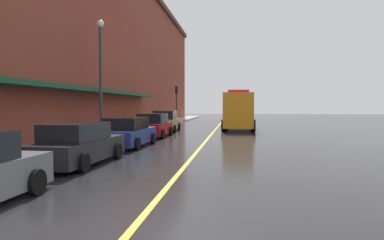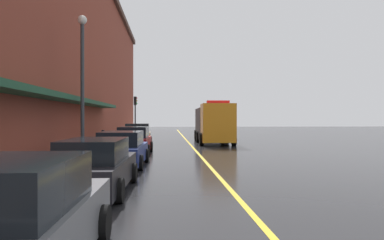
# 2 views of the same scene
# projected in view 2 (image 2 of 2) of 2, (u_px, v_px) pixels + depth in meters

# --- Properties ---
(ground_plane) EXTENTS (112.00, 112.00, 0.00)m
(ground_plane) POSITION_uv_depth(u_px,v_px,m) (190.00, 144.00, 29.28)
(ground_plane) COLOR #232326
(sidewalk_left) EXTENTS (2.40, 70.00, 0.15)m
(sidewalk_left) POSITION_uv_depth(u_px,v_px,m) (113.00, 144.00, 28.84)
(sidewalk_left) COLOR #ADA8A0
(sidewalk_left) RESTS_ON ground
(lane_center_stripe) EXTENTS (0.16, 70.00, 0.01)m
(lane_center_stripe) POSITION_uv_depth(u_px,v_px,m) (190.00, 144.00, 29.28)
(lane_center_stripe) COLOR gold
(lane_center_stripe) RESTS_ON ground
(brick_building_left) EXTENTS (12.14, 64.00, 14.90)m
(brick_building_left) POSITION_uv_depth(u_px,v_px,m) (22.00, 48.00, 27.32)
(brick_building_left) COLOR brown
(brick_building_left) RESTS_ON ground
(parked_car_0) EXTENTS (2.11, 4.34, 1.62)m
(parked_car_0) POSITION_uv_depth(u_px,v_px,m) (12.00, 222.00, 4.78)
(parked_car_0) COLOR #595B60
(parked_car_0) RESTS_ON ground
(parked_car_1) EXTENTS (2.09, 4.83, 1.54)m
(parked_car_1) POSITION_uv_depth(u_px,v_px,m) (96.00, 167.00, 10.40)
(parked_car_1) COLOR black
(parked_car_1) RESTS_ON ground
(parked_car_2) EXTENTS (2.23, 4.58, 1.55)m
(parked_car_2) POSITION_uv_depth(u_px,v_px,m) (122.00, 150.00, 15.97)
(parked_car_2) COLOR navy
(parked_car_2) RESTS_ON ground
(parked_car_3) EXTENTS (2.15, 4.16, 1.62)m
(parked_car_3) POSITION_uv_depth(u_px,v_px,m) (134.00, 141.00, 21.63)
(parked_car_3) COLOR maroon
(parked_car_3) RESTS_ON ground
(parked_car_4) EXTENTS (2.16, 4.43, 1.73)m
(parked_car_4) POSITION_uv_depth(u_px,v_px,m) (138.00, 136.00, 26.58)
(parked_car_4) COLOR #A5844C
(parked_car_4) RESTS_ON ground
(utility_truck) EXTENTS (2.93, 8.96, 3.47)m
(utility_truck) POSITION_uv_depth(u_px,v_px,m) (213.00, 124.00, 30.76)
(utility_truck) COLOR orange
(utility_truck) RESTS_ON ground
(parking_meter_0) EXTENTS (0.14, 0.18, 1.33)m
(parking_meter_0) POSITION_uv_depth(u_px,v_px,m) (103.00, 138.00, 19.57)
(parking_meter_0) COLOR #4C4C51
(parking_meter_0) RESTS_ON sidewalk_left
(parking_meter_1) EXTENTS (0.14, 0.18, 1.33)m
(parking_meter_1) POSITION_uv_depth(u_px,v_px,m) (120.00, 132.00, 26.73)
(parking_meter_1) COLOR #4C4C51
(parking_meter_1) RESTS_ON sidewalk_left
(street_lamp_left) EXTENTS (0.44, 0.44, 6.94)m
(street_lamp_left) POSITION_uv_depth(u_px,v_px,m) (82.00, 71.00, 17.33)
(street_lamp_left) COLOR #33383D
(street_lamp_left) RESTS_ON sidewalk_left
(traffic_light_near) EXTENTS (0.38, 0.36, 4.30)m
(traffic_light_near) POSITION_uv_depth(u_px,v_px,m) (135.00, 109.00, 39.08)
(traffic_light_near) COLOR #232326
(traffic_light_near) RESTS_ON sidewalk_left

